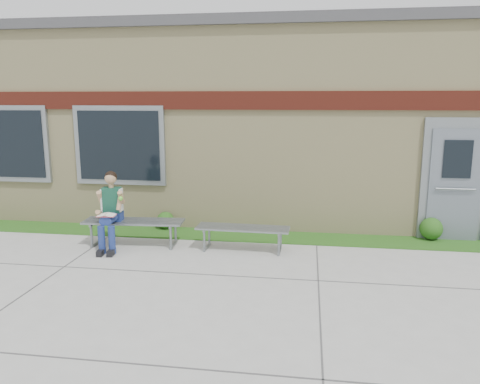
# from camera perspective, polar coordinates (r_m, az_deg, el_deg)

# --- Properties ---
(ground) EXTENTS (80.00, 80.00, 0.00)m
(ground) POSITION_cam_1_polar(r_m,az_deg,el_deg) (6.67, 0.80, -11.91)
(ground) COLOR #9E9E99
(ground) RESTS_ON ground
(grass_strip) EXTENTS (16.00, 0.80, 0.02)m
(grass_strip) POSITION_cam_1_polar(r_m,az_deg,el_deg) (9.11, 2.96, -5.45)
(grass_strip) COLOR #2B4C14
(grass_strip) RESTS_ON ground
(school_building) EXTENTS (16.20, 6.22, 4.20)m
(school_building) POSITION_cam_1_polar(r_m,az_deg,el_deg) (12.11, 4.59, 8.75)
(school_building) COLOR beige
(school_building) RESTS_ON ground
(bench_left) EXTENTS (1.83, 0.62, 0.47)m
(bench_left) POSITION_cam_1_polar(r_m,az_deg,el_deg) (8.73, -12.81, -4.07)
(bench_left) COLOR slate
(bench_left) RESTS_ON ground
(bench_right) EXTENTS (1.64, 0.50, 0.42)m
(bench_right) POSITION_cam_1_polar(r_m,az_deg,el_deg) (8.24, 0.34, -4.94)
(bench_right) COLOR slate
(bench_right) RESTS_ON ground
(girl) EXTENTS (0.52, 0.84, 1.37)m
(girl) POSITION_cam_1_polar(r_m,az_deg,el_deg) (8.58, -15.53, -1.99)
(girl) COLOR navy
(girl) RESTS_ON ground
(shrub_mid) EXTENTS (0.35, 0.35, 0.35)m
(shrub_mid) POSITION_cam_1_polar(r_m,az_deg,el_deg) (9.69, -9.08, -3.42)
(shrub_mid) COLOR #2B4C14
(shrub_mid) RESTS_ON grass_strip
(shrub_east) EXTENTS (0.42, 0.42, 0.42)m
(shrub_east) POSITION_cam_1_polar(r_m,az_deg,el_deg) (9.54, 22.28, -4.15)
(shrub_east) COLOR #2B4C14
(shrub_east) RESTS_ON grass_strip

